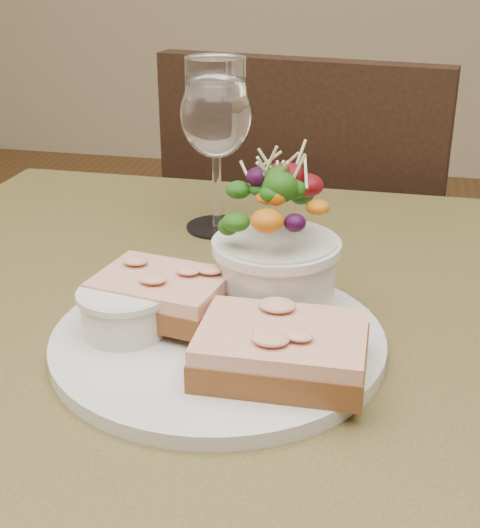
% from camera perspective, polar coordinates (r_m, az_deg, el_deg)
% --- Properties ---
extents(cafe_table, '(0.80, 0.80, 0.75)m').
position_cam_1_polar(cafe_table, '(0.67, 0.08, -12.96)').
color(cafe_table, '#40381B').
rests_on(cafe_table, ground).
extents(chair_far, '(0.48, 0.48, 0.90)m').
position_cam_1_polar(chair_far, '(1.42, 5.90, -8.46)').
color(chair_far, black).
rests_on(chair_far, ground).
extents(dinner_plate, '(0.27, 0.27, 0.01)m').
position_cam_1_polar(dinner_plate, '(0.59, -1.71, -5.93)').
color(dinner_plate, silver).
rests_on(dinner_plate, cafe_table).
extents(sandwich_front, '(0.12, 0.09, 0.03)m').
position_cam_1_polar(sandwich_front, '(0.54, 3.26, -6.65)').
color(sandwich_front, '#512D15').
rests_on(sandwich_front, dinner_plate).
extents(sandwich_back, '(0.12, 0.09, 0.03)m').
position_cam_1_polar(sandwich_back, '(0.61, -6.12, -2.28)').
color(sandwich_back, '#512D15').
rests_on(sandwich_back, dinner_plate).
extents(ramekin, '(0.07, 0.07, 0.04)m').
position_cam_1_polar(ramekin, '(0.59, -8.95, -3.46)').
color(ramekin, silver).
rests_on(ramekin, dinner_plate).
extents(salad_bowl, '(0.10, 0.10, 0.13)m').
position_cam_1_polar(salad_bowl, '(0.61, 2.84, 1.72)').
color(salad_bowl, silver).
rests_on(salad_bowl, dinner_plate).
extents(garnish, '(0.05, 0.04, 0.02)m').
position_cam_1_polar(garnish, '(0.67, -5.50, -0.93)').
color(garnish, '#0C3C0A').
rests_on(garnish, dinner_plate).
extents(wine_glass, '(0.08, 0.08, 0.18)m').
position_cam_1_polar(wine_glass, '(0.80, -1.87, 11.06)').
color(wine_glass, white).
rests_on(wine_glass, cafe_table).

